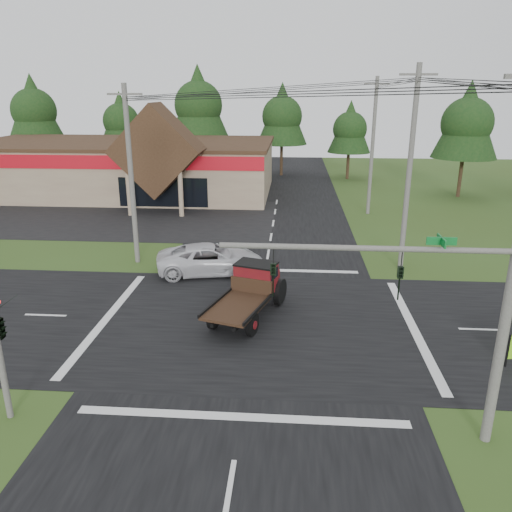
{
  "coord_description": "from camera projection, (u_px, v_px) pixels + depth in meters",
  "views": [
    {
      "loc": [
        1.49,
        -20.62,
        10.07
      ],
      "look_at": [
        -0.27,
        3.04,
        2.2
      ],
      "focal_mm": 35.0,
      "sensor_mm": 36.0,
      "label": 1
    }
  ],
  "objects": [
    {
      "name": "road_ew",
      "position": [
        257.0,
        322.0,
        22.79
      ],
      "size": [
        120.0,
        12.0,
        0.02
      ],
      "primitive_type": "cube",
      "color": "black",
      "rests_on": "ground"
    },
    {
      "name": "utility_pole_n",
      "position": [
        372.0,
        146.0,
        41.24
      ],
      "size": [
        2.0,
        0.3,
        11.2
      ],
      "color": "#595651",
      "rests_on": "ground"
    },
    {
      "name": "tree_row_e",
      "position": [
        350.0,
        127.0,
        58.19
      ],
      "size": [
        5.04,
        5.04,
        9.09
      ],
      "color": "#332316",
      "rests_on": "ground"
    },
    {
      "name": "tree_row_b",
      "position": [
        121.0,
        119.0,
        61.84
      ],
      "size": [
        5.6,
        5.6,
        10.1
      ],
      "color": "#332316",
      "rests_on": "ground"
    },
    {
      "name": "white_pickup",
      "position": [
        211.0,
        259.0,
        28.76
      ],
      "size": [
        6.54,
        3.99,
        1.7
      ],
      "primitive_type": "imported",
      "rotation": [
        0.0,
        0.0,
        1.77
      ],
      "color": "silver",
      "rests_on": "ground"
    },
    {
      "name": "road_ns",
      "position": [
        257.0,
        322.0,
        22.79
      ],
      "size": [
        12.0,
        120.0,
        0.02
      ],
      "primitive_type": "cube",
      "color": "black",
      "rests_on": "ground"
    },
    {
      "name": "traffic_signal_mast",
      "position": [
        446.0,
        304.0,
        13.89
      ],
      "size": [
        8.12,
        0.24,
        7.0
      ],
      "color": "#595651",
      "rests_on": "ground"
    },
    {
      "name": "cvs_building",
      "position": [
        125.0,
        166.0,
        51.01
      ],
      "size": [
        30.4,
        18.2,
        9.19
      ],
      "color": "gray",
      "rests_on": "ground"
    },
    {
      "name": "ground",
      "position": [
        257.0,
        323.0,
        22.79
      ],
      "size": [
        120.0,
        120.0,
        0.0
      ],
      "primitive_type": "plane",
      "color": "#354A1A",
      "rests_on": "ground"
    },
    {
      "name": "utility_pole_ne",
      "position": [
        409.0,
        169.0,
        27.95
      ],
      "size": [
        2.0,
        0.3,
        11.5
      ],
      "color": "#595651",
      "rests_on": "ground"
    },
    {
      "name": "utility_pole_nw",
      "position": [
        131.0,
        175.0,
        29.23
      ],
      "size": [
        2.0,
        0.3,
        10.5
      ],
      "color": "#595651",
      "rests_on": "ground"
    },
    {
      "name": "tree_row_a",
      "position": [
        34.0,
        108.0,
        60.23
      ],
      "size": [
        6.72,
        6.72,
        12.12
      ],
      "color": "#332316",
      "rests_on": "ground"
    },
    {
      "name": "tree_row_d",
      "position": [
        282.0,
        114.0,
        60.22
      ],
      "size": [
        6.16,
        6.16,
        11.11
      ],
      "color": "#332316",
      "rests_on": "ground"
    },
    {
      "name": "parking_apron",
      "position": [
        107.0,
        217.0,
        41.75
      ],
      "size": [
        28.0,
        14.0,
        0.02
      ],
      "primitive_type": "cube",
      "color": "black",
      "rests_on": "ground"
    },
    {
      "name": "tree_row_c",
      "position": [
        198.0,
        103.0,
        59.55
      ],
      "size": [
        7.28,
        7.28,
        13.13
      ],
      "color": "#332316",
      "rests_on": "ground"
    },
    {
      "name": "tree_side_ne",
      "position": [
        467.0,
        121.0,
        47.6
      ],
      "size": [
        6.16,
        6.16,
        11.11
      ],
      "color": "#332316",
      "rests_on": "ground"
    },
    {
      "name": "antique_flatbed_truck",
      "position": [
        247.0,
        294.0,
        23.0
      ],
      "size": [
        3.74,
        6.02,
        2.36
      ],
      "primitive_type": null,
      "rotation": [
        0.0,
        0.0,
        -0.3
      ],
      "color": "#590C15",
      "rests_on": "ground"
    }
  ]
}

